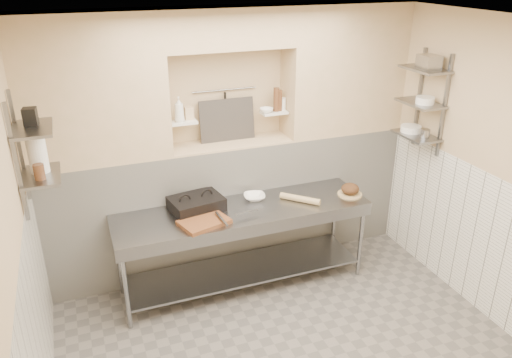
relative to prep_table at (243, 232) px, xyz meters
name	(u,v)px	position (x,y,z in m)	size (l,w,h in m)	color
ceiling	(309,19)	(0.06, -1.18, 2.21)	(4.00, 3.90, 0.10)	silver
wall_left	(8,271)	(-1.99, -1.18, 0.76)	(0.10, 3.90, 2.80)	tan
wall_right	(507,179)	(2.11, -1.18, 0.76)	(0.10, 3.90, 2.80)	tan
wall_back	(223,137)	(0.06, 0.82, 0.76)	(4.00, 0.10, 2.80)	tan
backwall_lower	(232,203)	(0.06, 0.57, 0.06)	(4.00, 0.40, 1.40)	white
alcove_sill	(230,143)	(0.06, 0.57, 0.77)	(1.30, 0.40, 0.02)	tan
backwall_pillar_left	(93,90)	(-1.26, 0.57, 1.46)	(1.35, 0.40, 1.40)	tan
backwall_pillar_right	(344,70)	(1.39, 0.57, 1.46)	(1.35, 0.40, 1.40)	tan
backwall_header	(228,28)	(0.06, 0.57, 1.96)	(1.30, 0.40, 0.40)	tan
wainscot_left	(38,354)	(-1.93, -1.18, 0.06)	(0.02, 3.90, 1.40)	white
wainscot_right	(488,247)	(2.05, -1.18, 0.06)	(0.02, 3.90, 1.40)	white
alcove_shelf_left	(183,122)	(-0.44, 0.57, 1.06)	(0.28, 0.16, 0.03)	white
alcove_shelf_right	(274,112)	(0.56, 0.57, 1.06)	(0.28, 0.16, 0.03)	white
utensil_rail	(224,90)	(0.06, 0.74, 1.31)	(0.02, 0.02, 0.70)	gray
hanging_steel	(225,106)	(0.06, 0.72, 1.14)	(0.02, 0.02, 0.30)	black
splash_panel	(227,120)	(0.06, 0.67, 1.00)	(0.60, 0.02, 0.45)	#383330
shelf_rail_left_a	(19,147)	(-1.91, 0.07, 1.16)	(0.03, 0.03, 0.95)	slate
shelf_rail_left_b	(17,164)	(-1.91, -0.33, 1.16)	(0.03, 0.03, 0.95)	slate
wall_shelf_left_lower	(41,176)	(-1.78, -0.13, 0.96)	(0.30, 0.50, 0.03)	slate
wall_shelf_left_upper	(32,129)	(-1.78, -0.13, 1.36)	(0.30, 0.50, 0.03)	slate
shelf_rail_right_a	(419,97)	(2.04, 0.07, 1.21)	(0.03, 0.03, 1.05)	slate
shelf_rail_right_b	(444,107)	(2.04, -0.33, 1.21)	(0.03, 0.03, 1.05)	slate
wall_shelf_right_lower	(416,135)	(1.90, -0.13, 0.86)	(0.30, 0.50, 0.03)	slate
wall_shelf_right_mid	(420,103)	(1.90, -0.13, 1.21)	(0.30, 0.50, 0.03)	slate
wall_shelf_right_upper	(425,69)	(1.90, -0.13, 1.56)	(0.30, 0.50, 0.03)	slate
prep_table	(243,232)	(0.00, 0.00, 0.00)	(2.60, 0.70, 0.90)	gray
panini_press	(196,204)	(-0.44, 0.16, 0.33)	(0.56, 0.45, 0.14)	black
cutting_board	(204,222)	(-0.45, -0.14, 0.28)	(0.45, 0.31, 0.04)	brown
knife_blade	(247,212)	(-0.01, -0.15, 0.31)	(0.24, 0.03, 0.01)	gray
tongs	(222,219)	(-0.29, -0.21, 0.32)	(0.03, 0.03, 0.29)	gray
mixing_bowl	(254,197)	(0.19, 0.18, 0.29)	(0.22, 0.22, 0.05)	white
rolling_pin	(300,199)	(0.61, -0.04, 0.29)	(0.07, 0.07, 0.43)	tan
bread_board	(350,194)	(1.18, -0.08, 0.27)	(0.26, 0.26, 0.02)	tan
bread_loaf	(350,189)	(1.18, -0.08, 0.33)	(0.19, 0.19, 0.11)	#4C2D19
bottle_soap	(179,109)	(-0.47, 0.56, 1.20)	(0.10, 0.10, 0.25)	white
jar_alcove	(189,113)	(-0.36, 0.61, 1.13)	(0.09, 0.09, 0.13)	tan
bowl_alcove	(266,110)	(0.47, 0.56, 1.09)	(0.15, 0.15, 0.05)	white
condiment_a	(279,101)	(0.62, 0.57, 1.18)	(0.06, 0.06, 0.22)	#53311C
condiment_b	(276,100)	(0.58, 0.56, 1.20)	(0.06, 0.06, 0.25)	#53311C
condiment_c	(282,104)	(0.67, 0.60, 1.14)	(0.08, 0.08, 0.13)	white
jug_left	(38,155)	(-1.78, -0.08, 1.12)	(0.15, 0.15, 0.30)	white
jar_left	(39,172)	(-1.78, -0.24, 1.03)	(0.08, 0.08, 0.13)	#53311C
box_left_upper	(30,117)	(-1.78, -0.09, 1.44)	(0.10, 0.10, 0.14)	black
bowl_right	(411,129)	(1.90, -0.04, 0.90)	(0.22, 0.22, 0.07)	white
canister_right	(425,134)	(1.90, -0.27, 0.92)	(0.10, 0.10, 0.10)	gray
bowl_right_mid	(425,100)	(1.90, -0.20, 1.25)	(0.19, 0.19, 0.07)	white
basket_right	(429,62)	(1.90, -0.17, 1.64)	(0.17, 0.21, 0.13)	gray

